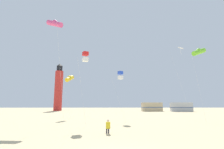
{
  "coord_description": "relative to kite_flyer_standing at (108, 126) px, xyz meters",
  "views": [
    {
      "loc": [
        -0.28,
        -7.59,
        2.43
      ],
      "look_at": [
        0.03,
        11.56,
        5.7
      ],
      "focal_mm": 27.47,
      "sensor_mm": 36.0,
      "label": 1
    }
  ],
  "objects": [
    {
      "name": "kite_box_blue",
      "position": [
        1.71,
        9.8,
        5.87
      ],
      "size": [
        2.01,
        1.85,
        7.06
      ],
      "color": "silver",
      "rests_on": "ground"
    },
    {
      "name": "lighthouse_distant",
      "position": [
        -17.87,
        46.37,
        7.22
      ],
      "size": [
        2.8,
        2.8,
        16.8
      ],
      "color": "red",
      "rests_on": "ground"
    },
    {
      "name": "kite_tube_gold",
      "position": [
        -6.76,
        14.81,
        6.14
      ],
      "size": [
        1.76,
        2.58,
        7.45
      ],
      "color": "silver",
      "rests_on": "ground"
    },
    {
      "name": "kite_tube_rainbow",
      "position": [
        -7.38,
        7.45,
        12.64
      ],
      "size": [
        3.0,
        2.51,
        13.96
      ],
      "color": "silver",
      "rests_on": "ground"
    },
    {
      "name": "kite_flyer_standing",
      "position": [
        0.0,
        0.0,
        0.0
      ],
      "size": [
        0.37,
        0.53,
        1.16
      ],
      "rotation": [
        0.0,
        0.0,
        3.26
      ],
      "color": "yellow",
      "rests_on": "ground"
    },
    {
      "name": "kite_box_scarlet",
      "position": [
        -2.72,
        4.99,
        7.28
      ],
      "size": [
        1.3,
        1.3,
        8.47
      ],
      "color": "silver",
      "rests_on": "ground"
    },
    {
      "name": "rv_van_silver",
      "position": [
        22.63,
        39.43,
        0.78
      ],
      "size": [
        6.59,
        2.79,
        2.8
      ],
      "rotation": [
        0.0,
        0.0,
        -0.07
      ],
      "color": "#B7BABF",
      "rests_on": "ground"
    },
    {
      "name": "kite_diamond_white",
      "position": [
        13.13,
        15.31,
        11.29
      ],
      "size": [
        2.85,
        2.85,
        12.75
      ],
      "color": "silver",
      "rests_on": "ground"
    },
    {
      "name": "kite_tube_lime",
      "position": [
        13.18,
        9.29,
        9.31
      ],
      "size": [
        2.56,
        1.79,
        10.63
      ],
      "color": "silver",
      "rests_on": "ground"
    },
    {
      "name": "rv_van_tan",
      "position": [
        13.93,
        41.45,
        0.78
      ],
      "size": [
        6.59,
        2.79,
        2.8
      ],
      "rotation": [
        0.0,
        0.0,
        0.07
      ],
      "color": "#C6B28C",
      "rests_on": "ground"
    }
  ]
}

